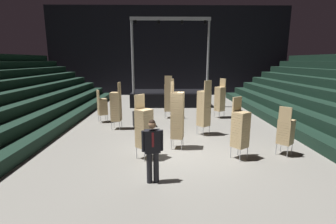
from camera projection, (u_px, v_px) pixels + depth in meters
The scene contains 14 objects.
ground_plane at pixel (176, 153), 8.77m from camera, with size 22.00×30.00×0.10m, color gray.
arena_end_wall at pixel (169, 52), 22.61m from camera, with size 22.00×0.30×8.00m, color black.
stage_riser at pixel (170, 96), 18.17m from camera, with size 5.54×3.07×5.96m.
man_with_tie at pixel (153, 148), 6.38m from camera, with size 0.57×0.29×1.73m.
chair_stack_front_left at pixel (204, 108), 10.59m from camera, with size 0.62×0.62×2.39m.
chair_stack_front_right at pixel (220, 98), 13.79m from camera, with size 0.61×0.61×2.22m.
chair_stack_mid_left at pixel (177, 115), 8.88m from camera, with size 0.52×0.52×2.56m.
chair_stack_mid_right at pixel (169, 97), 13.71m from camera, with size 0.50×0.50×2.39m.
chair_stack_mid_centre at pixel (286, 131), 8.34m from camera, with size 0.62×0.62×1.71m.
chair_stack_rear_left at pixel (240, 129), 8.00m from camera, with size 0.61×0.61×2.05m.
chair_stack_rear_right at pixel (144, 127), 7.98m from camera, with size 0.62×0.62×2.14m.
chair_stack_rear_centre at pixel (116, 106), 11.49m from camera, with size 0.48×0.48×2.22m.
chair_stack_aisle_left at pixel (102, 106), 12.86m from camera, with size 0.60×0.60×1.71m.
equipment_road_case at pixel (142, 119), 12.10m from camera, with size 0.90×0.60×0.73m, color black.
Camera 1 is at (-0.44, -8.27, 3.21)m, focal length 26.24 mm.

